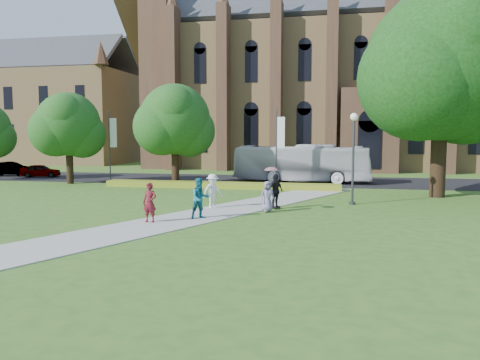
% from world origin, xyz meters
% --- Properties ---
extents(ground, '(160.00, 160.00, 0.00)m').
position_xyz_m(ground, '(0.00, 0.00, 0.00)').
color(ground, '#34631D').
rests_on(ground, ground).
extents(road, '(160.00, 10.00, 0.02)m').
position_xyz_m(road, '(0.00, 20.00, 0.01)').
color(road, black).
rests_on(road, ground).
extents(footpath, '(15.58, 28.54, 0.04)m').
position_xyz_m(footpath, '(0.00, 1.00, 0.02)').
color(footpath, '#B2B2A8').
rests_on(footpath, ground).
extents(flower_hedge, '(18.00, 1.40, 0.45)m').
position_xyz_m(flower_hedge, '(-2.00, 13.20, 0.23)').
color(flower_hedge, gold).
rests_on(flower_hedge, ground).
extents(cathedral, '(52.60, 18.25, 28.00)m').
position_xyz_m(cathedral, '(10.00, 39.73, 12.98)').
color(cathedral, brown).
rests_on(cathedral, ground).
extents(building_west, '(22.00, 14.00, 18.30)m').
position_xyz_m(building_west, '(-34.00, 42.00, 9.21)').
color(building_west, brown).
rests_on(building_west, ground).
extents(streetlamp, '(0.44, 0.44, 5.24)m').
position_xyz_m(streetlamp, '(7.50, 6.50, 3.30)').
color(streetlamp, '#38383D').
rests_on(streetlamp, ground).
extents(large_tree, '(9.60, 9.60, 13.20)m').
position_xyz_m(large_tree, '(13.00, 11.00, 8.37)').
color(large_tree, '#332114').
rests_on(large_tree, ground).
extents(street_tree_0, '(5.20, 5.20, 7.50)m').
position_xyz_m(street_tree_0, '(-15.00, 14.00, 4.87)').
color(street_tree_0, '#332114').
rests_on(street_tree_0, ground).
extents(street_tree_1, '(5.60, 5.60, 8.05)m').
position_xyz_m(street_tree_1, '(-6.00, 14.50, 5.22)').
color(street_tree_1, '#332114').
rests_on(street_tree_1, ground).
extents(banner_pole_0, '(0.70, 0.10, 6.00)m').
position_xyz_m(banner_pole_0, '(2.11, 15.20, 3.39)').
color(banner_pole_0, '#38383D').
rests_on(banner_pole_0, ground).
extents(banner_pole_1, '(0.70, 0.10, 6.00)m').
position_xyz_m(banner_pole_1, '(-11.89, 15.20, 3.39)').
color(banner_pole_1, '#38383D').
rests_on(banner_pole_1, ground).
extents(tour_coach, '(11.66, 3.41, 3.21)m').
position_xyz_m(tour_coach, '(3.75, 18.83, 1.62)').
color(tour_coach, silver).
rests_on(tour_coach, road).
extents(car_0, '(3.88, 2.44, 1.23)m').
position_xyz_m(car_0, '(-21.10, 18.88, 0.64)').
color(car_0, gray).
rests_on(car_0, road).
extents(car_1, '(4.38, 2.19, 1.38)m').
position_xyz_m(car_1, '(-24.74, 19.40, 0.71)').
color(car_1, gray).
rests_on(car_1, road).
extents(pedestrian_0, '(0.69, 0.48, 1.80)m').
position_xyz_m(pedestrian_0, '(-1.71, -1.25, 0.94)').
color(pedestrian_0, maroon).
rests_on(pedestrian_0, footpath).
extents(pedestrian_1, '(1.19, 1.14, 1.93)m').
position_xyz_m(pedestrian_1, '(0.26, 0.15, 1.00)').
color(pedestrian_1, '#1A7086').
rests_on(pedestrian_1, footpath).
extents(pedestrian_2, '(1.32, 1.33, 1.84)m').
position_xyz_m(pedestrian_2, '(-0.01, 3.44, 0.96)').
color(pedestrian_2, white).
rests_on(pedestrian_2, footpath).
extents(pedestrian_3, '(1.00, 1.16, 1.87)m').
position_xyz_m(pedestrian_3, '(3.36, 3.93, 0.98)').
color(pedestrian_3, black).
rests_on(pedestrian_3, footpath).
extents(pedestrian_4, '(0.92, 0.80, 1.58)m').
position_xyz_m(pedestrian_4, '(3.10, 2.79, 0.83)').
color(pedestrian_4, gray).
rests_on(pedestrian_4, footpath).
extents(parasol, '(0.91, 0.91, 0.64)m').
position_xyz_m(parasol, '(3.28, 2.89, 1.94)').
color(parasol, '#E2A19F').
rests_on(parasol, pedestrian_4).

